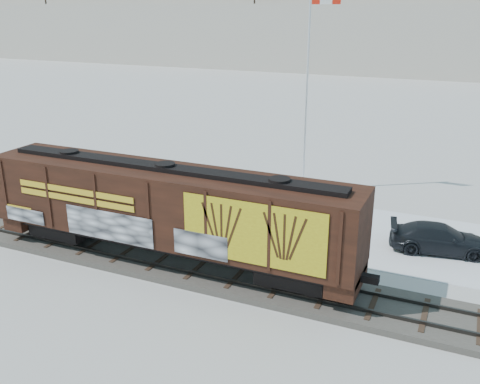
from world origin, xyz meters
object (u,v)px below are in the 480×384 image
at_px(flagpole, 307,118).
at_px(car_dark, 440,238).
at_px(hopper_railcar, 167,208).
at_px(car_silver, 241,200).
at_px(car_white, 248,199).

relative_size(flagpole, car_dark, 2.66).
xyz_separation_m(hopper_railcar, flagpole, (2.46, 13.29, 1.94)).
distance_m(hopper_railcar, car_silver, 8.27).
bearing_deg(car_white, car_dark, -115.38).
height_order(flagpole, car_dark, flagpole).
distance_m(hopper_railcar, car_dark, 13.58).
xyz_separation_m(hopper_railcar, car_silver, (0.17, 7.96, -2.24)).
relative_size(hopper_railcar, car_silver, 4.42).
distance_m(flagpole, car_white, 6.90).
bearing_deg(car_silver, car_white, -75.59).
height_order(hopper_railcar, car_dark, hopper_railcar).
bearing_deg(car_white, car_silver, 80.08).
height_order(car_silver, car_dark, car_dark).
bearing_deg(car_dark, car_silver, 74.66).
height_order(hopper_railcar, car_white, hopper_railcar).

